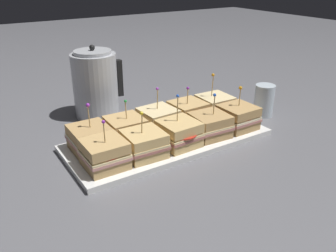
{
  "coord_description": "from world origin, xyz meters",
  "views": [
    {
      "loc": [
        -0.55,
        -0.85,
        0.51
      ],
      "look_at": [
        0.0,
        0.0,
        0.06
      ],
      "focal_mm": 38.0,
      "sensor_mm": 36.0,
      "label": 1
    }
  ],
  "objects_px": {
    "sandwich_front_left": "(144,144)",
    "sandwich_back_far_left": "(90,138)",
    "sandwich_front_far_right": "(238,117)",
    "sandwich_front_center": "(179,133)",
    "drinking_glass": "(264,100)",
    "serving_platter": "(168,140)",
    "sandwich_back_left": "(125,129)",
    "sandwich_back_center": "(158,120)",
    "sandwich_back_right": "(188,113)",
    "kettle_steel": "(95,84)",
    "sandwich_back_far_right": "(215,106)",
    "sandwich_front_far_left": "(105,154)",
    "sandwich_front_right": "(210,125)"
  },
  "relations": [
    {
      "from": "sandwich_front_center",
      "to": "kettle_steel",
      "type": "relative_size",
      "value": 0.6
    },
    {
      "from": "sandwich_front_far_left",
      "to": "sandwich_back_left",
      "type": "xyz_separation_m",
      "value": [
        0.12,
        0.12,
        -0.0
      ]
    },
    {
      "from": "serving_platter",
      "to": "sandwich_front_center",
      "type": "xyz_separation_m",
      "value": [
        0.0,
        -0.06,
        0.05
      ]
    },
    {
      "from": "sandwich_front_left",
      "to": "sandwich_front_right",
      "type": "relative_size",
      "value": 0.97
    },
    {
      "from": "sandwich_front_left",
      "to": "kettle_steel",
      "type": "bearing_deg",
      "value": 86.65
    },
    {
      "from": "serving_platter",
      "to": "sandwich_front_right",
      "type": "relative_size",
      "value": 4.54
    },
    {
      "from": "sandwich_front_right",
      "to": "serving_platter",
      "type": "bearing_deg",
      "value": 153.62
    },
    {
      "from": "sandwich_back_far_right",
      "to": "sandwich_front_center",
      "type": "bearing_deg",
      "value": -153.18
    },
    {
      "from": "sandwich_front_far_right",
      "to": "sandwich_front_center",
      "type": "bearing_deg",
      "value": 179.86
    },
    {
      "from": "sandwich_front_far_right",
      "to": "sandwich_back_far_right",
      "type": "distance_m",
      "value": 0.12
    },
    {
      "from": "sandwich_back_far_right",
      "to": "drinking_glass",
      "type": "xyz_separation_m",
      "value": [
        0.19,
        -0.06,
        0.0
      ]
    },
    {
      "from": "sandwich_front_left",
      "to": "sandwich_back_far_left",
      "type": "distance_m",
      "value": 0.17
    },
    {
      "from": "sandwich_front_far_left",
      "to": "sandwich_back_far_left",
      "type": "relative_size",
      "value": 0.96
    },
    {
      "from": "sandwich_front_left",
      "to": "sandwich_front_far_right",
      "type": "relative_size",
      "value": 0.96
    },
    {
      "from": "serving_platter",
      "to": "sandwich_back_far_right",
      "type": "distance_m",
      "value": 0.25
    },
    {
      "from": "sandwich_back_left",
      "to": "sandwich_front_far_right",
      "type": "bearing_deg",
      "value": -18.69
    },
    {
      "from": "serving_platter",
      "to": "sandwich_front_far_left",
      "type": "distance_m",
      "value": 0.25
    },
    {
      "from": "sandwich_back_far_left",
      "to": "sandwich_back_center",
      "type": "relative_size",
      "value": 0.98
    },
    {
      "from": "sandwich_back_far_right",
      "to": "sandwich_front_left",
      "type": "bearing_deg",
      "value": -161.63
    },
    {
      "from": "sandwich_back_center",
      "to": "drinking_glass",
      "type": "height_order",
      "value": "sandwich_back_center"
    },
    {
      "from": "sandwich_front_far_left",
      "to": "kettle_steel",
      "type": "distance_m",
      "value": 0.43
    },
    {
      "from": "serving_platter",
      "to": "sandwich_back_center",
      "type": "height_order",
      "value": "sandwich_back_center"
    },
    {
      "from": "sandwich_front_right",
      "to": "sandwich_front_far_right",
      "type": "distance_m",
      "value": 0.12
    },
    {
      "from": "sandwich_front_right",
      "to": "sandwich_back_far_left",
      "type": "distance_m",
      "value": 0.37
    },
    {
      "from": "sandwich_front_left",
      "to": "sandwich_back_center",
      "type": "distance_m",
      "value": 0.17
    },
    {
      "from": "sandwich_back_center",
      "to": "sandwich_back_right",
      "type": "xyz_separation_m",
      "value": [
        0.12,
        -0.0,
        -0.0
      ]
    },
    {
      "from": "sandwich_front_left",
      "to": "sandwich_front_center",
      "type": "xyz_separation_m",
      "value": [
        0.12,
        -0.0,
        0.0
      ]
    },
    {
      "from": "kettle_steel",
      "to": "drinking_glass",
      "type": "relative_size",
      "value": 2.23
    },
    {
      "from": "sandwich_back_center",
      "to": "sandwich_back_far_left",
      "type": "bearing_deg",
      "value": -179.7
    },
    {
      "from": "sandwich_back_center",
      "to": "sandwich_front_far_left",
      "type": "bearing_deg",
      "value": -153.47
    },
    {
      "from": "sandwich_back_far_left",
      "to": "serving_platter",
      "type": "bearing_deg",
      "value": -13.91
    },
    {
      "from": "sandwich_back_far_right",
      "to": "drinking_glass",
      "type": "bearing_deg",
      "value": -17.23
    },
    {
      "from": "serving_platter",
      "to": "drinking_glass",
      "type": "height_order",
      "value": "drinking_glass"
    },
    {
      "from": "sandwich_back_center",
      "to": "sandwich_back_left",
      "type": "bearing_deg",
      "value": -179.59
    },
    {
      "from": "sandwich_front_left",
      "to": "kettle_steel",
      "type": "xyz_separation_m",
      "value": [
        0.02,
        0.4,
        0.07
      ]
    },
    {
      "from": "sandwich_back_far_left",
      "to": "drinking_glass",
      "type": "relative_size",
      "value": 1.23
    },
    {
      "from": "sandwich_front_right",
      "to": "sandwich_back_far_left",
      "type": "height_order",
      "value": "sandwich_back_far_left"
    },
    {
      "from": "drinking_glass",
      "to": "sandwich_front_far_left",
      "type": "bearing_deg",
      "value": -174.98
    },
    {
      "from": "sandwich_front_right",
      "to": "sandwich_back_far_right",
      "type": "xyz_separation_m",
      "value": [
        0.12,
        0.12,
        0.0
      ]
    },
    {
      "from": "kettle_steel",
      "to": "sandwich_back_right",
      "type": "bearing_deg",
      "value": -52.98
    },
    {
      "from": "sandwich_back_right",
      "to": "sandwich_back_far_right",
      "type": "xyz_separation_m",
      "value": [
        0.12,
        -0.0,
        0.0
      ]
    },
    {
      "from": "drinking_glass",
      "to": "sandwich_front_far_right",
      "type": "bearing_deg",
      "value": -161.94
    },
    {
      "from": "sandwich_front_center",
      "to": "sandwich_back_far_right",
      "type": "bearing_deg",
      "value": 26.82
    },
    {
      "from": "sandwich_back_right",
      "to": "sandwich_front_right",
      "type": "bearing_deg",
      "value": -89.45
    },
    {
      "from": "sandwich_front_far_left",
      "to": "sandwich_back_center",
      "type": "xyz_separation_m",
      "value": [
        0.24,
        0.12,
        0.0
      ]
    },
    {
      "from": "serving_platter",
      "to": "sandwich_back_right",
      "type": "xyz_separation_m",
      "value": [
        0.12,
        0.06,
        0.05
      ]
    },
    {
      "from": "serving_platter",
      "to": "sandwich_back_right",
      "type": "relative_size",
      "value": 4.72
    },
    {
      "from": "drinking_glass",
      "to": "serving_platter",
      "type": "bearing_deg",
      "value": 179.92
    },
    {
      "from": "sandwich_front_center",
      "to": "sandwich_back_center",
      "type": "bearing_deg",
      "value": 91.37
    },
    {
      "from": "sandwich_back_left",
      "to": "drinking_glass",
      "type": "relative_size",
      "value": 1.12
    }
  ]
}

